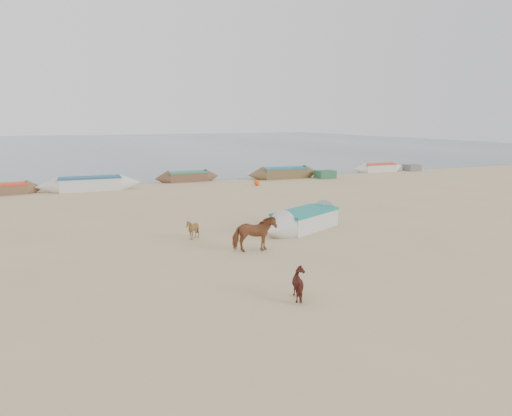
{
  "coord_description": "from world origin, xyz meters",
  "views": [
    {
      "loc": [
        -8.8,
        -15.95,
        4.93
      ],
      "look_at": [
        0.0,
        4.0,
        1.0
      ],
      "focal_mm": 35.0,
      "sensor_mm": 36.0,
      "label": 1
    }
  ],
  "objects_px": {
    "calf_front": "(193,229)",
    "calf_right": "(302,284)",
    "cow_adult": "(254,234)",
    "near_canoe": "(305,220)"
  },
  "relations": [
    {
      "from": "calf_front",
      "to": "calf_right",
      "type": "bearing_deg",
      "value": 2.95
    },
    {
      "from": "calf_front",
      "to": "near_canoe",
      "type": "bearing_deg",
      "value": 85.39
    },
    {
      "from": "cow_adult",
      "to": "calf_front",
      "type": "bearing_deg",
      "value": 39.5
    },
    {
      "from": "near_canoe",
      "to": "calf_right",
      "type": "bearing_deg",
      "value": -147.46
    },
    {
      "from": "calf_front",
      "to": "calf_right",
      "type": "height_order",
      "value": "calf_right"
    },
    {
      "from": "calf_right",
      "to": "near_canoe",
      "type": "bearing_deg",
      "value": -37.42
    },
    {
      "from": "cow_adult",
      "to": "calf_front",
      "type": "height_order",
      "value": "cow_adult"
    },
    {
      "from": "cow_adult",
      "to": "calf_front",
      "type": "distance_m",
      "value": 3.22
    },
    {
      "from": "cow_adult",
      "to": "near_canoe",
      "type": "bearing_deg",
      "value": -43.77
    },
    {
      "from": "calf_front",
      "to": "calf_right",
      "type": "distance_m",
      "value": 7.95
    }
  ]
}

